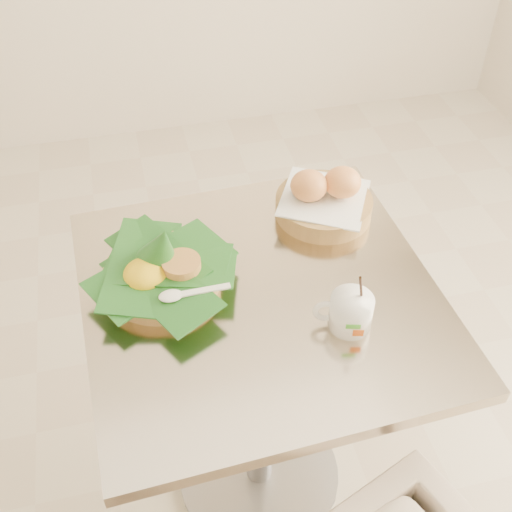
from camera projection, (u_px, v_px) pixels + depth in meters
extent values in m
plane|color=beige|center=(199.00, 469.00, 1.81)|extent=(3.60, 3.60, 0.00)
cylinder|color=gray|center=(259.00, 473.00, 1.79)|extent=(0.44, 0.44, 0.03)
cylinder|color=gray|center=(260.00, 400.00, 1.54)|extent=(0.07, 0.07, 0.69)
cube|color=beige|center=(260.00, 297.00, 1.29)|extent=(0.73, 0.73, 0.03)
cylinder|color=tan|center=(162.00, 276.00, 1.29)|extent=(0.23, 0.23, 0.04)
cone|color=#1F5618|center=(161.00, 246.00, 1.25)|extent=(0.14, 0.14, 0.12)
ellipsoid|color=yellow|center=(145.00, 274.00, 1.26)|extent=(0.09, 0.09, 0.05)
cylinder|color=#CC9347|center=(181.00, 265.00, 1.26)|extent=(0.08, 0.08, 0.02)
cylinder|color=tan|center=(324.00, 206.00, 1.45)|extent=(0.22, 0.22, 0.04)
cube|color=white|center=(324.00, 198.00, 1.43)|extent=(0.25, 0.25, 0.01)
ellipsoid|color=orange|center=(309.00, 186.00, 1.41)|extent=(0.08, 0.08, 0.07)
ellipsoid|color=orange|center=(343.00, 182.00, 1.42)|extent=(0.08, 0.08, 0.07)
cylinder|color=white|center=(351.00, 312.00, 1.20)|extent=(0.08, 0.08, 0.07)
torus|color=white|center=(326.00, 311.00, 1.20)|extent=(0.05, 0.02, 0.05)
cylinder|color=#492414|center=(353.00, 301.00, 1.18)|extent=(0.07, 0.07, 0.01)
cylinder|color=black|center=(361.00, 291.00, 1.16)|extent=(0.03, 0.03, 0.10)
cube|color=green|center=(353.00, 327.00, 1.16)|extent=(0.03, 0.01, 0.01)
cube|color=orange|center=(358.00, 333.00, 1.17)|extent=(0.02, 0.01, 0.02)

